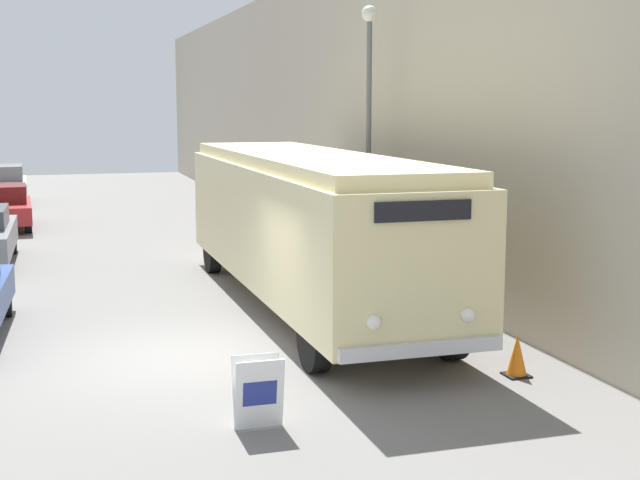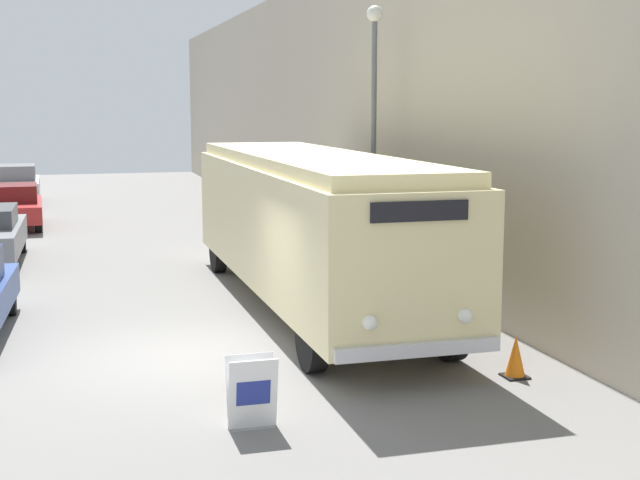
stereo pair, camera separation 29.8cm
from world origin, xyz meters
The scene contains 8 objects.
ground_plane centered at (0.00, 0.00, 0.00)m, with size 80.00×80.00×0.00m, color slate.
building_wall_right centered at (5.93, 10.00, 3.92)m, with size 0.30×60.00×7.83m.
vintage_bus centered at (2.99, 2.91, 1.77)m, with size 2.59×11.46×3.08m.
sign_board centered at (0.49, -3.44, 0.44)m, with size 0.62×0.35×0.92m.
streetlamp centered at (5.10, 5.10, 4.04)m, with size 0.36×0.36×6.20m.
parked_car_far centered at (-3.33, 16.84, 0.72)m, with size 1.93×4.12×1.42m.
parked_car_distant centered at (-3.60, 24.35, 0.80)m, with size 1.94×4.76×1.59m.
traffic_cone centered at (4.68, -2.47, 0.31)m, with size 0.36×0.36×0.64m.
Camera 2 is at (-1.66, -13.99, 4.03)m, focal length 50.00 mm.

